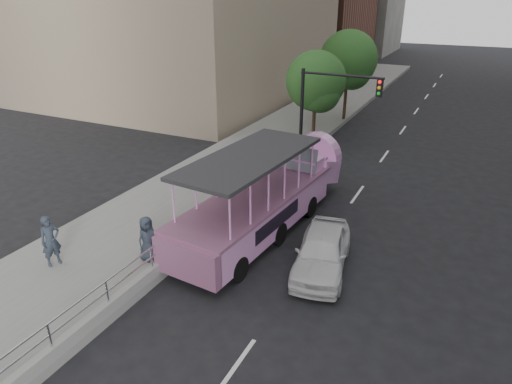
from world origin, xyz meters
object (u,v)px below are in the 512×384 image
(duck_boat, at_px, (268,196))
(pedestrian_near, at_px, (51,241))
(car, at_px, (322,251))
(parking_sign, at_px, (245,174))
(street_tree_far, at_px, (349,62))
(street_tree_near, at_px, (317,84))
(pedestrian_far, at_px, (147,238))
(traffic_signal, at_px, (324,104))

(duck_boat, xyz_separation_m, pedestrian_near, (-5.04, -6.31, -0.07))
(duck_boat, relative_size, car, 2.50)
(parking_sign, relative_size, street_tree_far, 0.44)
(car, xyz_separation_m, street_tree_near, (-4.80, 12.67, 3.11))
(duck_boat, height_order, pedestrian_far, duck_boat)
(car, relative_size, pedestrian_near, 2.33)
(car, xyz_separation_m, pedestrian_near, (-8.06, -4.16, 0.49))
(car, bearing_deg, street_tree_near, 100.53)
(parking_sign, bearing_deg, street_tree_near, 92.62)
(parking_sign, height_order, street_tree_near, street_tree_near)
(duck_boat, height_order, traffic_signal, traffic_signal)
(pedestrian_far, bearing_deg, car, -54.16)
(pedestrian_far, relative_size, street_tree_near, 0.28)
(car, height_order, street_tree_far, street_tree_far)
(car, distance_m, pedestrian_near, 9.08)
(car, bearing_deg, pedestrian_far, -165.63)
(pedestrian_far, bearing_deg, street_tree_near, 8.98)
(street_tree_far, bearing_deg, pedestrian_far, -92.16)
(duck_boat, bearing_deg, parking_sign, 157.13)
(pedestrian_near, bearing_deg, parking_sign, -10.11)
(pedestrian_near, height_order, pedestrian_far, pedestrian_near)
(street_tree_near, height_order, street_tree_far, street_tree_far)
(pedestrian_near, distance_m, parking_sign, 7.83)
(pedestrian_far, bearing_deg, duck_boat, -15.99)
(duck_boat, height_order, street_tree_near, street_tree_near)
(parking_sign, bearing_deg, pedestrian_far, -101.45)
(pedestrian_far, bearing_deg, pedestrian_near, 133.58)
(pedestrian_far, relative_size, traffic_signal, 0.31)
(pedestrian_near, relative_size, traffic_signal, 0.35)
(traffic_signal, bearing_deg, pedestrian_far, -100.61)
(street_tree_near, xyz_separation_m, street_tree_far, (0.20, 6.00, 0.49))
(traffic_signal, distance_m, street_tree_far, 9.57)
(car, relative_size, parking_sign, 1.47)
(street_tree_far, bearing_deg, street_tree_near, -91.91)
(car, distance_m, street_tree_far, 19.56)
(street_tree_far, bearing_deg, car, -76.15)
(car, xyz_separation_m, parking_sign, (-4.35, 2.72, 1.07))
(pedestrian_near, bearing_deg, duck_boat, -20.36)
(car, relative_size, traffic_signal, 0.80)
(duck_boat, relative_size, street_tree_far, 1.62)
(pedestrian_far, xyz_separation_m, street_tree_near, (0.60, 15.14, 2.72))
(duck_boat, xyz_separation_m, street_tree_near, (-1.79, 10.51, 2.55))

